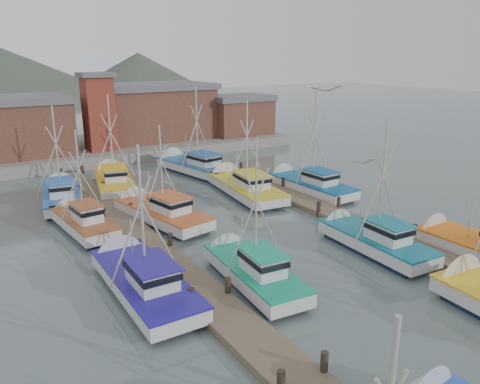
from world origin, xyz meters
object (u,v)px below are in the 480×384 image
boat_4 (250,269)px  boat_12 (113,180)px  lookout_tower (99,111)px  boat_8 (158,212)px

boat_4 → boat_12: (-0.45, 21.98, 0.00)m
lookout_tower → boat_12: bearing=-101.6°
boat_4 → boat_8: 11.46m
boat_4 → boat_8: size_ratio=0.89×
boat_8 → boat_12: size_ratio=0.97×
lookout_tower → boat_4: (-2.00, -33.89, -4.87)m
boat_4 → boat_8: bearing=97.2°
lookout_tower → boat_8: (-2.48, -22.44, -4.87)m
boat_4 → boat_8: (-0.48, 11.45, -0.00)m
lookout_tower → boat_12: size_ratio=0.86×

